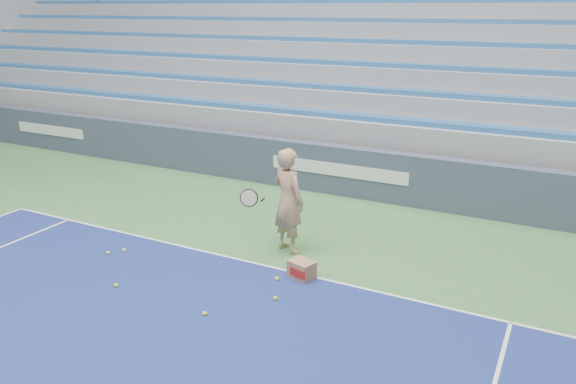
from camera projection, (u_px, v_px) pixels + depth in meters
name	position (u px, v px, depth m)	size (l,w,h in m)	color
sponsor_barrier	(340.00, 170.00, 12.46)	(30.00, 0.32, 1.10)	#3B445A
bleachers	(415.00, 65.00, 16.71)	(31.00, 9.15, 7.30)	#92949A
tennis_player	(288.00, 201.00, 9.42)	(0.99, 0.94, 1.82)	tan
ball_box	(302.00, 270.00, 8.67)	(0.45, 0.39, 0.29)	#996C4A
tennis_ball_0	(277.00, 279.00, 8.62)	(0.07, 0.07, 0.07)	#D7ED30
tennis_ball_1	(124.00, 250.00, 9.62)	(0.07, 0.07, 0.07)	#D7ED30
tennis_ball_2	(116.00, 285.00, 8.41)	(0.07, 0.07, 0.07)	#D7ED30
tennis_ball_3	(275.00, 298.00, 8.04)	(0.07, 0.07, 0.07)	#D7ED30
tennis_ball_4	(108.00, 253.00, 9.52)	(0.07, 0.07, 0.07)	#D7ED30
tennis_ball_5	(205.00, 314.00, 7.64)	(0.07, 0.07, 0.07)	#D7ED30
tennis_ball_6	(303.00, 258.00, 9.35)	(0.07, 0.07, 0.07)	#D7ED30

